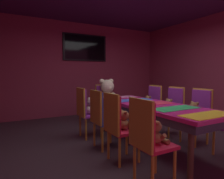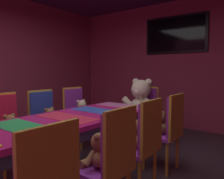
{
  "view_description": "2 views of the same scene",
  "coord_description": "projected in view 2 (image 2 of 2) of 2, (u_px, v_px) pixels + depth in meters",
  "views": [
    {
      "loc": [
        -2.23,
        -2.64,
        1.25
      ],
      "look_at": [
        -0.13,
        1.18,
        0.91
      ],
      "focal_mm": 31.71,
      "sensor_mm": 36.0,
      "label": 1
    },
    {
      "loc": [
        1.93,
        -1.68,
        1.28
      ],
      "look_at": [
        -0.21,
        1.12,
        0.97
      ],
      "focal_mm": 36.07,
      "sensor_mm": 36.0,
      "label": 2
    }
  ],
  "objects": [
    {
      "name": "chair_right_2",
      "position": [
        145.0,
        137.0,
        2.29
      ],
      "size": [
        0.42,
        0.41,
        0.98
      ],
      "rotation": [
        0.0,
        0.0,
        3.14
      ],
      "color": "purple",
      "rests_on": "ground_plane"
    },
    {
      "name": "chair_right_3",
      "position": [
        170.0,
        125.0,
        2.8
      ],
      "size": [
        0.42,
        0.41,
        0.98
      ],
      "rotation": [
        0.0,
        0.0,
        3.14
      ],
      "color": "purple",
      "rests_on": "ground_plane"
    },
    {
      "name": "wall_tv",
      "position": [
        175.0,
        35.0,
        4.9
      ],
      "size": [
        1.38,
        0.06,
        0.8
      ],
      "color": "black"
    },
    {
      "name": "teddy_right_3",
      "position": [
        160.0,
        124.0,
        2.89
      ],
      "size": [
        0.24,
        0.31,
        0.29
      ],
      "rotation": [
        0.0,
        0.0,
        3.14
      ],
      "color": "brown",
      "rests_on": "chair_right_3"
    },
    {
      "name": "teddy_left_2",
      "position": [
        50.0,
        119.0,
        3.22
      ],
      "size": [
        0.23,
        0.3,
        0.28
      ],
      "color": "olive",
      "rests_on": "chair_left_2"
    },
    {
      "name": "king_teddy_bear",
      "position": [
        141.0,
        101.0,
        3.85
      ],
      "size": [
        0.72,
        0.55,
        0.68
      ],
      "rotation": [
        0.0,
        0.0,
        -1.57
      ],
      "color": "beige",
      "rests_on": "throne_chair"
    },
    {
      "name": "teddy_right_2",
      "position": [
        133.0,
        136.0,
        2.38
      ],
      "size": [
        0.24,
        0.31,
        0.29
      ],
      "rotation": [
        0.0,
        0.0,
        3.14
      ],
      "color": "olive",
      "rests_on": "chair_right_2"
    },
    {
      "name": "throne_chair",
      "position": [
        145.0,
        108.0,
        4.0
      ],
      "size": [
        0.41,
        0.42,
        0.98
      ],
      "rotation": [
        0.0,
        0.0,
        -1.57
      ],
      "color": "purple",
      "rests_on": "ground_plane"
    },
    {
      "name": "chair_right_1",
      "position": [
        113.0,
        155.0,
        1.81
      ],
      "size": [
        0.42,
        0.41,
        0.98
      ],
      "rotation": [
        0.0,
        0.0,
        3.14
      ],
      "color": "purple",
      "rests_on": "ground_plane"
    },
    {
      "name": "teddy_left_1",
      "position": [
        10.0,
        127.0,
        2.78
      ],
      "size": [
        0.23,
        0.29,
        0.28
      ],
      "color": "olive",
      "rests_on": "chair_left_1"
    },
    {
      "name": "teddy_left_3",
      "position": [
        82.0,
        111.0,
        3.75
      ],
      "size": [
        0.27,
        0.35,
        0.33
      ],
      "color": "beige",
      "rests_on": "chair_left_3"
    },
    {
      "name": "wall_back",
      "position": [
        176.0,
        65.0,
        5.02
      ],
      "size": [
        5.2,
        0.12,
        2.8
      ],
      "primitive_type": "cube",
      "color": "#99334C",
      "rests_on": "ground_plane"
    },
    {
      "name": "chair_left_2",
      "position": [
        44.0,
        117.0,
        3.31
      ],
      "size": [
        0.42,
        0.41,
        0.98
      ],
      "color": "#2D47B2",
      "rests_on": "ground_plane"
    },
    {
      "name": "teddy_right_1",
      "position": [
        99.0,
        152.0,
        1.89
      ],
      "size": [
        0.25,
        0.32,
        0.3
      ],
      "rotation": [
        0.0,
        0.0,
        3.14
      ],
      "color": "olive",
      "rests_on": "chair_right_1"
    },
    {
      "name": "chair_left_3",
      "position": [
        76.0,
        110.0,
        3.84
      ],
      "size": [
        0.42,
        0.41,
        0.98
      ],
      "color": "purple",
      "rests_on": "ground_plane"
    },
    {
      "name": "chair_left_1",
      "position": [
        5.0,
        124.0,
        2.87
      ],
      "size": [
        0.42,
        0.41,
        0.98
      ],
      "color": "red",
      "rests_on": "ground_plane"
    },
    {
      "name": "banquet_table",
      "position": [
        67.0,
        125.0,
        2.56
      ],
      "size": [
        0.9,
        2.55,
        0.75
      ],
      "color": "#C61E72",
      "rests_on": "ground_plane"
    }
  ]
}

